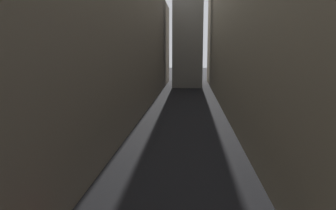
# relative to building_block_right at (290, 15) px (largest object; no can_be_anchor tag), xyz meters

# --- Properties ---
(ground_plane) EXTENTS (264.00, 264.00, 0.00)m
(ground_plane) POSITION_rel_building_block_right_xyz_m (-12.39, -2.00, -12.68)
(ground_plane) COLOR black
(building_block_left) EXTENTS (11.00, 108.00, 20.56)m
(building_block_left) POSITION_rel_building_block_right_xyz_m (-23.39, 0.00, -2.40)
(building_block_left) COLOR gray
(building_block_left) RESTS_ON ground
(building_block_right) EXTENTS (13.78, 108.00, 25.37)m
(building_block_right) POSITION_rel_building_block_right_xyz_m (0.00, 0.00, 0.00)
(building_block_right) COLOR gray
(building_block_right) RESTS_ON ground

